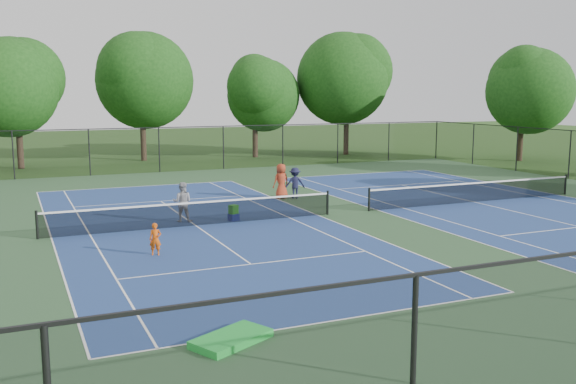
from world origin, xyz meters
name	(u,v)px	position (x,y,z in m)	size (l,w,h in m)	color
ground	(348,213)	(0.00, 0.00, 0.00)	(140.00, 140.00, 0.00)	#234716
court_pad	(348,213)	(0.00, 0.00, 0.00)	(36.00, 36.00, 0.01)	#2D4F2C
tennis_court_left	(196,224)	(-7.00, 0.00, 0.10)	(12.00, 23.83, 1.07)	navy
tennis_court_right	(474,200)	(7.00, 0.00, 0.10)	(12.00, 23.83, 1.07)	navy
perimeter_fence	(349,177)	(0.00, 0.00, 1.60)	(36.08, 36.08, 3.02)	black
tree_back_a	(16,82)	(-13.00, 24.00, 6.04)	(6.80, 6.80, 9.15)	#2D2116
tree_back_b	(141,76)	(-4.00, 26.00, 6.60)	(7.60, 7.60, 10.03)	#2D2116
tree_back_c	(255,90)	(5.00, 25.00, 5.48)	(6.00, 6.00, 8.40)	#2D2116
tree_back_d	(347,74)	(13.00, 24.00, 6.82)	(7.80, 7.80, 10.37)	#2D2116
tree_side_e	(523,86)	(23.00, 14.00, 5.81)	(6.60, 6.60, 8.87)	#2D2116
child_player	(155,239)	(-9.48, -4.04, 0.54)	(0.39, 0.26, 1.08)	#D24E0E
instructor	(182,202)	(-7.27, 1.04, 0.83)	(0.81, 0.63, 1.66)	#9C9C9F
bystander_b	(295,183)	(-0.56, 4.57, 0.79)	(1.02, 0.58, 1.57)	#181934
bystander_c	(281,181)	(-1.22, 4.80, 0.89)	(0.87, 0.56, 1.77)	#9C341C
ball_crate	(234,217)	(-5.26, 0.40, 0.15)	(0.39, 0.32, 0.30)	navy
ball_hopper	(233,209)	(-5.26, 0.40, 0.48)	(0.34, 0.28, 0.37)	green
green_tarp	(231,339)	(-9.59, -12.17, 0.09)	(1.72, 0.91, 0.17)	green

